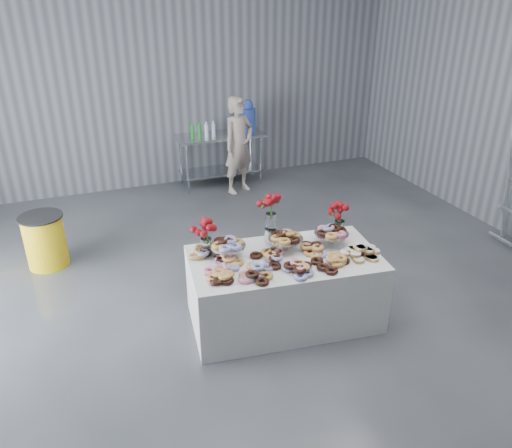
{
  "coord_description": "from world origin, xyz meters",
  "views": [
    {
      "loc": [
        -1.6,
        -3.88,
        3.21
      ],
      "look_at": [
        0.09,
        0.51,
        0.94
      ],
      "focal_mm": 35.0,
      "sensor_mm": 36.0,
      "label": 1
    }
  ],
  "objects_px": {
    "display_table": "(284,289)",
    "trash_barrel": "(45,241)",
    "prep_table": "(220,150)",
    "water_jug": "(247,117)",
    "person": "(239,145)"
  },
  "relations": [
    {
      "from": "display_table",
      "to": "water_jug",
      "type": "xyz_separation_m",
      "value": [
        1.08,
        4.03,
        0.77
      ]
    },
    {
      "from": "display_table",
      "to": "person",
      "type": "relative_size",
      "value": 1.18
    },
    {
      "from": "prep_table",
      "to": "trash_barrel",
      "type": "height_order",
      "value": "prep_table"
    },
    {
      "from": "display_table",
      "to": "trash_barrel",
      "type": "distance_m",
      "value": 3.12
    },
    {
      "from": "water_jug",
      "to": "person",
      "type": "height_order",
      "value": "person"
    },
    {
      "from": "prep_table",
      "to": "person",
      "type": "relative_size",
      "value": 0.93
    },
    {
      "from": "display_table",
      "to": "trash_barrel",
      "type": "bearing_deg",
      "value": 137.74
    },
    {
      "from": "water_jug",
      "to": "display_table",
      "type": "bearing_deg",
      "value": -104.97
    },
    {
      "from": "trash_barrel",
      "to": "display_table",
      "type": "bearing_deg",
      "value": -42.26
    },
    {
      "from": "display_table",
      "to": "trash_barrel",
      "type": "relative_size",
      "value": 2.8
    },
    {
      "from": "water_jug",
      "to": "trash_barrel",
      "type": "xyz_separation_m",
      "value": [
        -3.38,
        -1.93,
        -0.81
      ]
    },
    {
      "from": "display_table",
      "to": "water_jug",
      "type": "distance_m",
      "value": 4.24
    },
    {
      "from": "trash_barrel",
      "to": "water_jug",
      "type": "bearing_deg",
      "value": 29.66
    },
    {
      "from": "prep_table",
      "to": "water_jug",
      "type": "xyz_separation_m",
      "value": [
        0.5,
        -0.0,
        0.53
      ]
    },
    {
      "from": "display_table",
      "to": "prep_table",
      "type": "bearing_deg",
      "value": 81.85
    }
  ]
}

